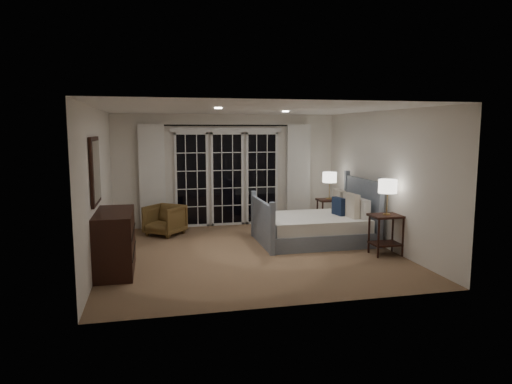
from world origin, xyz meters
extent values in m
plane|color=#836246|center=(0.00, 0.00, 0.00)|extent=(5.00, 5.00, 0.00)
plane|color=white|center=(0.00, 0.00, 2.50)|extent=(5.00, 5.00, 0.00)
cube|color=white|center=(-2.50, 0.00, 1.25)|extent=(0.02, 5.00, 2.50)
cube|color=white|center=(2.50, 0.00, 1.25)|extent=(0.02, 5.00, 2.50)
cube|color=white|center=(0.00, 2.50, 1.25)|extent=(5.00, 0.02, 2.50)
cube|color=white|center=(0.00, -2.50, 1.25)|extent=(5.00, 0.02, 2.50)
cube|color=black|center=(-0.80, 2.47, 1.05)|extent=(0.66, 0.02, 2.02)
cube|color=black|center=(0.00, 2.47, 1.05)|extent=(0.66, 0.02, 2.02)
cube|color=black|center=(0.80, 2.47, 1.05)|extent=(0.66, 0.02, 2.02)
cube|color=white|center=(0.00, 2.46, 2.15)|extent=(2.50, 0.04, 0.10)
cylinder|color=black|center=(0.00, 2.40, 2.25)|extent=(3.50, 0.03, 0.03)
cube|color=white|center=(-1.65, 2.38, 1.15)|extent=(0.55, 0.10, 2.25)
cube|color=white|center=(1.65, 2.38, 1.15)|extent=(0.55, 0.10, 2.25)
cylinder|color=white|center=(0.80, 0.60, 2.49)|extent=(0.12, 0.12, 0.01)
cylinder|color=white|center=(-0.60, -0.40, 2.49)|extent=(0.12, 0.12, 0.01)
cube|color=gray|center=(1.35, 0.51, 0.14)|extent=(1.90, 1.49, 0.28)
cube|color=silver|center=(1.35, 0.51, 0.39)|extent=(1.84, 1.43, 0.23)
cube|color=gray|center=(2.36, 0.51, 0.60)|extent=(0.06, 1.49, 1.21)
cube|color=gray|center=(0.34, 0.51, 0.42)|extent=(0.06, 1.49, 0.84)
cube|color=silver|center=(2.16, 0.19, 0.69)|extent=(0.14, 0.60, 0.36)
cube|color=silver|center=(2.16, 0.83, 0.69)|extent=(0.14, 0.60, 0.36)
cube|color=beige|center=(2.00, 0.23, 0.74)|extent=(0.16, 0.46, 0.45)
cube|color=beige|center=(2.00, 0.79, 0.74)|extent=(0.16, 0.46, 0.45)
cube|color=#131E35|center=(1.86, 0.51, 0.68)|extent=(0.15, 0.35, 0.34)
cube|color=#331811|center=(2.26, -0.62, 0.68)|extent=(0.54, 0.43, 0.04)
cube|color=#331811|center=(2.26, -0.62, 0.20)|extent=(0.50, 0.39, 0.03)
cylinder|color=#331811|center=(2.04, -0.80, 0.34)|extent=(0.04, 0.04, 0.67)
cylinder|color=#331811|center=(2.49, -0.80, 0.34)|extent=(0.04, 0.04, 0.67)
cylinder|color=#331811|center=(2.04, -0.45, 0.34)|extent=(0.04, 0.04, 0.67)
cylinder|color=#331811|center=(2.49, -0.45, 0.34)|extent=(0.04, 0.04, 0.67)
cube|color=#331811|center=(2.13, 1.65, 0.63)|extent=(0.50, 0.40, 0.04)
cube|color=#331811|center=(2.13, 1.65, 0.18)|extent=(0.46, 0.36, 0.03)
cylinder|color=#331811|center=(1.92, 1.50, 0.31)|extent=(0.04, 0.04, 0.62)
cylinder|color=#331811|center=(2.34, 1.50, 0.31)|extent=(0.04, 0.04, 0.62)
cylinder|color=#331811|center=(1.92, 1.81, 0.31)|extent=(0.04, 0.04, 0.62)
cylinder|color=#331811|center=(2.34, 1.81, 0.31)|extent=(0.04, 0.04, 0.62)
cylinder|color=#B28C47|center=(2.26, -0.62, 0.71)|extent=(0.12, 0.12, 0.02)
cylinder|color=#B28C47|center=(2.26, -0.62, 0.90)|extent=(0.02, 0.02, 0.36)
cylinder|color=white|center=(2.26, -0.62, 1.20)|extent=(0.32, 0.32, 0.23)
cylinder|color=#B28C47|center=(2.13, 1.65, 0.66)|extent=(0.12, 0.12, 0.02)
cylinder|color=#B28C47|center=(2.13, 1.65, 0.84)|extent=(0.02, 0.02, 0.35)
cylinder|color=white|center=(2.13, 1.65, 1.13)|extent=(0.31, 0.31, 0.22)
imported|color=brown|center=(-1.42, 1.76, 0.31)|extent=(0.95, 0.95, 0.62)
cube|color=#331811|center=(-2.23, -0.56, 0.46)|extent=(0.55, 1.31, 0.93)
cube|color=black|center=(-1.95, -0.56, 0.31)|extent=(0.01, 1.29, 0.01)
cube|color=black|center=(-1.95, -0.56, 0.61)|extent=(0.01, 1.29, 0.01)
cube|color=#331811|center=(-2.47, -0.56, 1.55)|extent=(0.04, 0.85, 1.00)
cube|color=white|center=(-2.44, -0.56, 1.55)|extent=(0.01, 0.73, 0.88)
camera|label=1|loc=(-1.64, -7.64, 2.15)|focal=32.00mm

